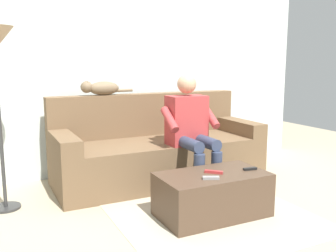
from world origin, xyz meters
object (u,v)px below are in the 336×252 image
object	(u,v)px
coffee_table	(212,195)
remote_red	(214,172)
person_solo_seated	(191,127)
remote_gray	(211,178)
remote_black	(250,169)
cat_on_backrest	(101,88)
couch	(157,151)

from	to	relation	value
coffee_table	remote_red	bearing A→B (deg)	-171.43
person_solo_seated	remote_gray	distance (m)	0.82
person_solo_seated	remote_black	xyz separation A→B (m)	(-0.18, 0.68, -0.26)
remote_black	cat_on_backrest	bearing A→B (deg)	-51.10
remote_gray	remote_black	distance (m)	0.43
remote_gray	remote_black	size ratio (longest dim) A/B	1.08
remote_black	remote_red	xyz separation A→B (m)	(0.32, -0.05, 0.00)
cat_on_backrest	remote_black	world-z (taller)	cat_on_backrest
coffee_table	person_solo_seated	world-z (taller)	person_solo_seated
couch	remote_red	xyz separation A→B (m)	(-0.01, 1.06, 0.06)
person_solo_seated	remote_gray	size ratio (longest dim) A/B	8.86
couch	remote_gray	distance (m)	1.18
cat_on_backrest	remote_gray	distance (m)	1.63
cat_on_backrest	coffee_table	bearing A→B (deg)	110.67
cat_on_backrest	remote_red	bearing A→B (deg)	111.09
couch	remote_black	distance (m)	1.16
person_solo_seated	cat_on_backrest	bearing A→B (deg)	-47.41
couch	coffee_table	xyz separation A→B (m)	(0.00, 1.06, -0.12)
cat_on_backrest	remote_red	xyz separation A→B (m)	(-0.52, 1.34, -0.60)
coffee_table	remote_red	xyz separation A→B (m)	(-0.01, -0.00, 0.19)
cat_on_backrest	person_solo_seated	bearing A→B (deg)	132.59
remote_gray	remote_red	bearing A→B (deg)	74.46
cat_on_backrest	remote_gray	bearing A→B (deg)	105.80
coffee_table	remote_black	world-z (taller)	remote_black
cat_on_backrest	remote_black	distance (m)	1.73
coffee_table	remote_black	bearing A→B (deg)	170.97
couch	coffee_table	world-z (taller)	couch
remote_gray	remote_red	world-z (taller)	same
couch	remote_gray	bearing A→B (deg)	85.49
couch	remote_red	size ratio (longest dim) A/B	14.67
couch	coffee_table	distance (m)	1.07
couch	cat_on_backrest	xyz separation A→B (m)	(0.51, -0.28, 0.66)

